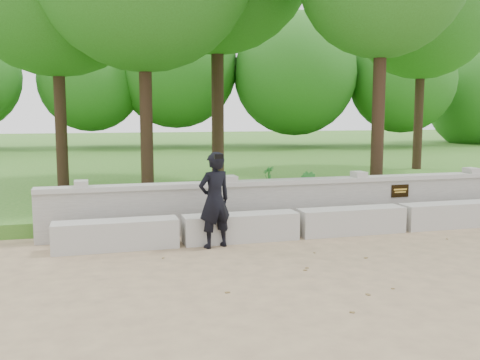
% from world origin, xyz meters
% --- Properties ---
extents(ground, '(80.00, 80.00, 0.00)m').
position_xyz_m(ground, '(0.00, 0.00, 0.00)').
color(ground, tan).
rests_on(ground, ground).
extents(lawn, '(40.00, 22.00, 0.25)m').
position_xyz_m(lawn, '(0.00, 14.00, 0.12)').
color(lawn, '#296719').
rests_on(lawn, ground).
extents(concrete_bench, '(11.90, 0.45, 0.45)m').
position_xyz_m(concrete_bench, '(0.00, 1.90, 0.22)').
color(concrete_bench, beige).
rests_on(concrete_bench, ground).
extents(parapet_wall, '(12.50, 0.35, 0.90)m').
position_xyz_m(parapet_wall, '(0.00, 2.60, 0.46)').
color(parapet_wall, '#B4B1AA').
rests_on(parapet_wall, ground).
extents(man_main, '(0.63, 0.58, 1.50)m').
position_xyz_m(man_main, '(-3.51, 1.61, 0.75)').
color(man_main, black).
rests_on(man_main, ground).
extents(shrub_a, '(0.40, 0.37, 0.62)m').
position_xyz_m(shrub_a, '(-5.50, 3.30, 0.56)').
color(shrub_a, '#256D25').
rests_on(shrub_a, lawn).
extents(shrub_b, '(0.42, 0.46, 0.69)m').
position_xyz_m(shrub_b, '(-1.23, 3.30, 0.59)').
color(shrub_b, '#256D25').
rests_on(shrub_b, lawn).
extents(shrub_d, '(0.35, 0.38, 0.56)m').
position_xyz_m(shrub_d, '(-1.21, 5.78, 0.53)').
color(shrub_d, '#256D25').
rests_on(shrub_d, lawn).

